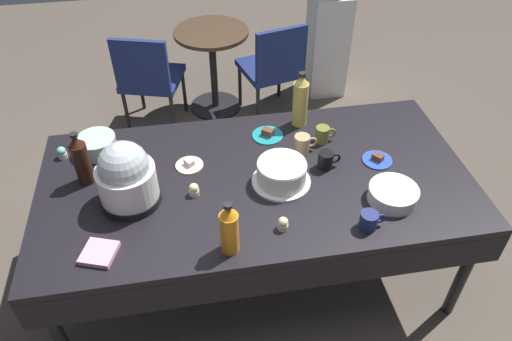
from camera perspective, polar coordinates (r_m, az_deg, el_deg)
name	(u,v)px	position (r m, az deg, el deg)	size (l,w,h in m)	color
ground	(256,268)	(3.02, 0.00, -11.50)	(9.00, 9.00, 0.00)	brown
potluck_table	(256,187)	(2.50, 0.00, -1.92)	(2.20, 1.10, 0.75)	black
frosted_layer_cake	(281,173)	(2.40, 3.04, -0.33)	(0.30, 0.30, 0.13)	silver
slow_cooker	(126,177)	(2.31, -15.11, -0.73)	(0.29, 0.29, 0.34)	black
glass_salad_bowl	(97,145)	(2.73, -18.31, 2.92)	(0.21, 0.21, 0.09)	#B2C6BC
ceramic_snack_bowl	(393,194)	(2.41, 15.91, -2.70)	(0.24, 0.24, 0.07)	silver
dessert_plate_cream	(189,165)	(2.55, -7.90, 0.70)	(0.15, 0.15, 0.04)	beige
dessert_plate_cobalt	(377,159)	(2.64, 14.17, 1.29)	(0.16, 0.16, 0.04)	#2D4CB2
dessert_plate_teal	(268,134)	(2.73, 1.38, 4.30)	(0.18, 0.18, 0.05)	teal
cupcake_lemon	(194,190)	(2.37, -7.35, -2.27)	(0.05, 0.05, 0.07)	beige
cupcake_rose	(283,224)	(2.20, 3.21, -6.31)	(0.05, 0.05, 0.07)	beige
cupcake_berry	(62,153)	(2.77, -22.00, 1.96)	(0.05, 0.05, 0.07)	beige
soda_bottle_orange_juice	(229,229)	(2.05, -3.19, -6.95)	(0.08, 0.08, 0.28)	orange
soda_bottle_ginger_ale	(300,101)	(2.76, 5.27, 8.23)	(0.09, 0.09, 0.33)	gold
soda_bottle_cola	(81,160)	(2.51, -19.99, 1.21)	(0.08, 0.08, 0.30)	#33190F
coffee_mug_black	(326,160)	(2.52, 8.30, 1.24)	(0.12, 0.08, 0.09)	black
coffee_mug_olive	(323,134)	(2.69, 7.92, 4.27)	(0.12, 0.08, 0.09)	olive
coffee_mug_navy	(369,220)	(2.25, 13.26, -5.77)	(0.12, 0.08, 0.08)	navy
coffee_mug_tan	(302,144)	(2.61, 5.52, 3.17)	(0.13, 0.08, 0.10)	tan
paper_napkin_stack	(99,253)	(2.22, -18.07, -9.26)	(0.14, 0.14, 0.02)	pink
maroon_chair_left	(149,76)	(3.89, -12.59, 10.89)	(0.55, 0.55, 0.85)	navy
maroon_chair_right	(274,65)	(3.95, 2.11, 12.36)	(0.53, 0.53, 0.85)	navy
round_cafe_table	(213,56)	(4.09, -5.16, 13.35)	(0.60, 0.60, 0.72)	#473323
water_cooler	(329,30)	(4.34, 8.58, 16.15)	(0.32, 0.32, 1.24)	silver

